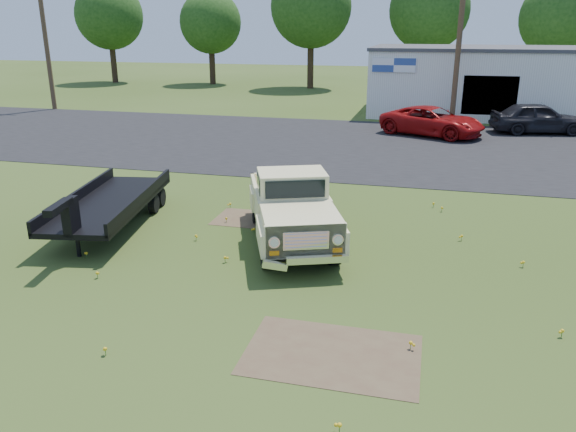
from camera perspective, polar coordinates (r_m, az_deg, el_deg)
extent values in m
plane|color=#324516|center=(12.87, 0.21, -5.98)|extent=(140.00, 140.00, 0.00)
cube|color=black|center=(27.03, 8.01, 7.10)|extent=(90.00, 14.00, 0.02)
cube|color=brown|center=(10.01, 4.50, -13.84)|extent=(3.00, 2.00, 0.01)
cube|color=brown|center=(16.51, -3.58, -0.31)|extent=(2.20, 1.60, 0.01)
cube|color=silver|center=(38.61, 19.39, 12.72)|extent=(14.00, 8.00, 4.00)
cube|color=#3F3F44|center=(38.49, 19.73, 15.75)|extent=(14.20, 8.20, 0.20)
cube|color=black|center=(34.74, 19.81, 11.44)|extent=(3.00, 0.10, 2.20)
cube|color=white|center=(34.43, 10.70, 14.83)|extent=(2.50, 0.08, 0.80)
cylinder|color=#43341F|center=(41.57, -23.40, 16.10)|extent=(0.30, 0.30, 9.00)
cylinder|color=#43341F|center=(33.37, 16.97, 16.49)|extent=(0.30, 0.30, 9.00)
cylinder|color=#332317|center=(59.99, -17.28, 14.55)|extent=(0.56, 0.56, 3.60)
sphere|color=#183F12|center=(59.89, -17.72, 18.85)|extent=(6.40, 6.40, 6.40)
cylinder|color=#332317|center=(56.45, -7.69, 14.79)|extent=(0.56, 0.56, 3.24)
sphere|color=#183F12|center=(56.33, -7.88, 18.92)|extent=(5.76, 5.76, 5.76)
cylinder|color=#332317|center=(52.09, 2.30, 15.02)|extent=(0.56, 0.56, 3.96)
sphere|color=#183F12|center=(52.00, 2.37, 20.49)|extent=(7.04, 7.04, 7.04)
cylinder|color=#332317|center=(51.96, 13.74, 14.41)|extent=(0.56, 0.56, 3.78)
sphere|color=#183F12|center=(51.86, 14.17, 19.63)|extent=(6.72, 6.72, 6.72)
cylinder|color=#332317|center=(51.30, 25.19, 12.95)|extent=(0.56, 0.56, 3.42)
sphere|color=#183F12|center=(51.17, 25.88, 17.71)|extent=(6.08, 6.08, 6.08)
imported|color=#9C0E0E|center=(30.08, 14.44, 9.28)|extent=(5.75, 4.31, 1.45)
imported|color=black|center=(32.50, 24.05, 9.07)|extent=(4.99, 2.78, 1.60)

